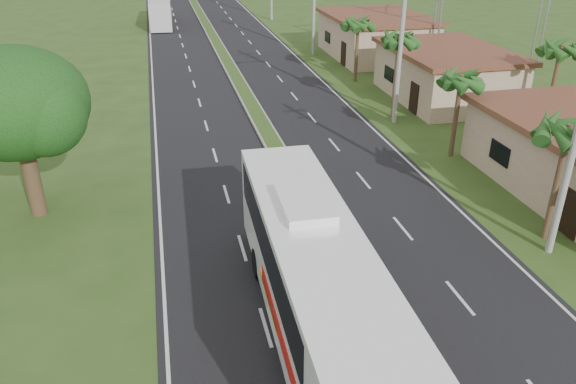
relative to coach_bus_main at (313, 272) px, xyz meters
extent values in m
plane|color=#2F4B1B|center=(2.07, 0.49, -2.31)|extent=(180.00, 180.00, 0.00)
cube|color=black|center=(2.07, 20.49, -2.30)|extent=(14.00, 160.00, 0.02)
cube|color=gray|center=(2.07, 20.49, -2.21)|extent=(1.20, 160.00, 0.17)
cube|color=#2F4B1B|center=(2.07, 20.49, -2.12)|extent=(0.95, 160.00, 0.02)
cube|color=silver|center=(-4.63, 20.49, -2.31)|extent=(0.12, 160.00, 0.01)
cube|color=silver|center=(8.77, 20.49, -2.31)|extent=(0.12, 160.00, 0.01)
cube|color=tan|center=(16.07, 22.49, -0.63)|extent=(7.00, 10.00, 3.35)
cube|color=#5B2920|center=(16.07, 22.49, 1.20)|extent=(7.60, 10.60, 0.32)
cube|color=tan|center=(16.07, 36.49, -0.56)|extent=(8.00, 11.00, 3.50)
cube|color=#5B2920|center=(16.07, 36.49, 1.35)|extent=(8.60, 11.60, 0.32)
cylinder|color=#473321|center=(11.07, 3.49, 0.19)|extent=(0.26, 0.26, 5.00)
cylinder|color=#473321|center=(11.47, 12.49, -0.01)|extent=(0.26, 0.26, 4.60)
cylinder|color=#473321|center=(10.87, 19.49, 0.39)|extent=(0.26, 0.26, 5.40)
cylinder|color=#473321|center=(11.37, 28.49, 0.09)|extent=(0.26, 0.26, 4.80)
cylinder|color=#473321|center=(19.57, 15.49, 0.29)|extent=(0.26, 0.26, 5.20)
cylinder|color=#473321|center=(-9.93, 10.49, -0.31)|extent=(0.70, 0.70, 4.00)
ellipsoid|color=#113F14|center=(-9.93, 10.49, 2.89)|extent=(6.00, 6.00, 4.68)
sphere|color=#113F14|center=(-8.73, 9.49, 2.59)|extent=(3.40, 3.40, 3.40)
cylinder|color=gray|center=(10.57, 18.49, 3.69)|extent=(0.28, 0.28, 12.00)
cube|color=white|center=(0.00, -0.06, -0.12)|extent=(3.05, 13.05, 3.41)
cube|color=black|center=(0.02, 0.59, 0.63)|extent=(3.03, 10.46, 1.36)
cube|color=red|center=(-0.04, -1.36, -0.80)|extent=(2.91, 5.70, 0.60)
cube|color=yellow|center=(0.01, 0.26, -1.07)|extent=(2.84, 3.32, 0.27)
cube|color=white|center=(0.03, 1.24, 1.74)|extent=(1.58, 2.64, 0.30)
cylinder|color=black|center=(-1.13, 3.43, -1.75)|extent=(0.38, 1.13, 1.13)
cylinder|color=black|center=(1.31, 3.37, -1.75)|extent=(0.38, 1.13, 1.13)
cube|color=silver|center=(-3.11, 57.68, -0.63)|extent=(2.83, 11.10, 3.07)
cube|color=black|center=(-3.10, 58.16, 0.29)|extent=(2.77, 8.23, 1.04)
cube|color=#EE5217|center=(-3.15, 56.73, -1.21)|extent=(2.65, 5.36, 0.34)
cylinder|color=black|center=(-4.35, 53.18, -1.85)|extent=(0.32, 0.93, 0.92)
cylinder|color=black|center=(-2.24, 53.10, -1.85)|extent=(0.32, 0.93, 0.92)
cylinder|color=black|center=(-4.01, 61.80, -1.85)|extent=(0.32, 0.93, 0.92)
cylinder|color=black|center=(-1.90, 61.71, -1.85)|extent=(0.32, 0.93, 0.92)
imported|color=black|center=(1.73, 3.57, -1.71)|extent=(2.03, 0.69, 1.20)
imported|color=maroon|center=(1.73, 3.57, -0.91)|extent=(0.64, 0.44, 1.69)
camera|label=1|loc=(-3.98, -13.82, 9.91)|focal=35.00mm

